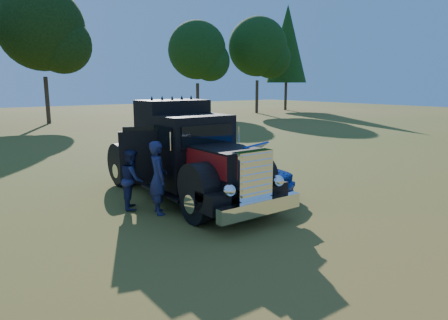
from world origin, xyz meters
TOP-DOWN VIEW (x-y plane):
  - ground at (0.00, 0.00)m, footprint 120.00×120.00m
  - diamond_t_truck at (1.40, 1.93)m, footprint 3.34×7.16m
  - hotrod_coupe at (2.70, 1.80)m, footprint 3.19×4.93m
  - spectator_near at (0.00, 1.17)m, footprint 0.64×0.83m
  - spectator_far at (-0.36, 2.04)m, footprint 0.93×1.02m

SIDE VIEW (x-z plane):
  - ground at x=0.00m, z-range 0.00..0.00m
  - hotrod_coupe at x=2.70m, z-range -0.16..1.73m
  - spectator_far at x=-0.36m, z-range 0.00..1.70m
  - spectator_near at x=0.00m, z-range 0.00..2.01m
  - diamond_t_truck at x=1.40m, z-range -0.22..2.78m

